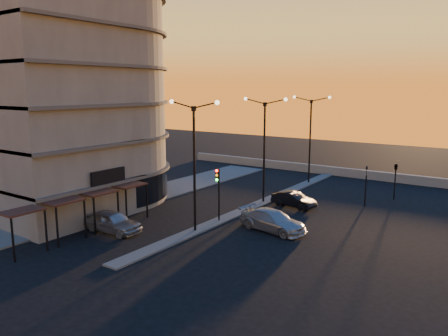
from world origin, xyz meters
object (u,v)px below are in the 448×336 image
streetlamp_mid (264,142)px  car_sedan (294,200)px  traffic_light_main (218,186)px  car_hatchback (112,221)px  car_wagon (273,221)px

streetlamp_mid → car_sedan: 5.72m
traffic_light_main → car_sedan: traffic_light_main is taller
streetlamp_mid → car_sedan: (2.90, 0.23, -4.93)m
car_sedan → car_hatchback: bearing=160.1°
car_hatchback → car_wagon: (9.40, 6.89, -0.03)m
car_wagon → car_sedan: bearing=21.6°
car_wagon → car_hatchback: bearing=134.5°
traffic_light_main → car_sedan: bearing=68.5°
streetlamp_mid → car_wagon: 9.30m
traffic_light_main → car_wagon: (4.50, 0.59, -2.13)m
car_hatchback → car_wagon: 11.66m
streetlamp_mid → car_hatchback: size_ratio=2.06×
car_wagon → traffic_light_main: bearing=105.7°
traffic_light_main → car_sedan: 8.22m
car_sedan → car_wagon: car_wagon is taller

